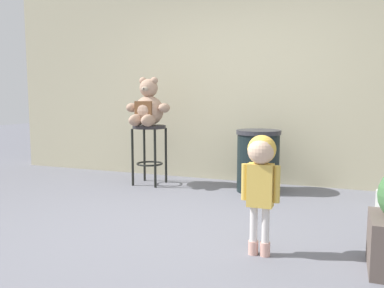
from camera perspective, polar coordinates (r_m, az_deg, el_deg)
name	(u,v)px	position (r m, az deg, el deg)	size (l,w,h in m)	color
ground_plane	(176,230)	(3.52, -2.37, -12.15)	(24.00, 24.00, 0.00)	slate
building_wall	(243,66)	(5.57, 7.33, 11.05)	(7.24, 0.30, 3.14)	#B8B08E
bar_stool_with_teddy	(149,142)	(5.23, -6.13, 0.35)	(0.43, 0.43, 0.78)	#2A272A
teddy_bear	(148,108)	(5.17, -6.35, 5.16)	(0.60, 0.53, 0.62)	tan
child_walking	(261,169)	(2.87, 9.86, -3.52)	(0.28, 0.22, 0.87)	#DAA292
trash_bin	(258,161)	(4.89, 9.45, -2.36)	(0.54, 0.54, 0.75)	black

